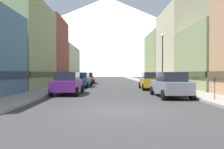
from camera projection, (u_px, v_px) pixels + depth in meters
The scene contains 19 objects.
ground_plane at pixel (121, 110), 9.80m from camera, with size 400.00×400.00×0.00m, color #353535.
sidewalk_left at pixel (82, 81), 44.69m from camera, with size 2.50×100.00×0.15m, color gray.
sidewalk_right at pixel (141, 81), 44.90m from camera, with size 2.50×100.00×0.15m, color gray.
storefront_left_1 at pixel (3, 47), 23.29m from camera, with size 9.68×9.85×9.44m.
storefront_left_2 at pixel (32, 53), 32.60m from camera, with size 9.90×8.29×10.02m.
storefront_left_3 at pixel (61, 65), 44.28m from camera, with size 6.38×13.85×7.16m.
storefront_right_1 at pixel (221, 60), 21.80m from camera, with size 7.24×8.61×6.42m.
storefront_right_2 at pixel (195, 49), 31.13m from camera, with size 9.60×10.00×10.89m.
storefront_right_3 at pixel (167, 58), 42.09m from camera, with size 7.57×11.47×9.52m.
car_left_0 at pixel (68, 83), 16.98m from camera, with size 2.09×4.41×1.78m.
car_left_1 at pixel (82, 80), 25.61m from camera, with size 2.22×4.47×1.78m.
car_left_2 at pixel (88, 78), 32.80m from camera, with size 2.10×4.42×1.78m.
car_right_0 at pixel (170, 85), 14.97m from camera, with size 2.12×4.43×1.78m.
car_right_1 at pixel (150, 81), 21.99m from camera, with size 2.24×4.48×1.78m.
parking_meter_near at pixel (215, 85), 12.59m from camera, with size 0.14×0.10×1.33m.
potted_plant_0 at pixel (190, 85), 19.70m from camera, with size 0.62×0.62×0.87m.
pedestrian_0 at pixel (151, 78), 33.69m from camera, with size 0.36×0.36×1.69m.
streetlamp_right at pixel (163, 52), 23.17m from camera, with size 0.36×0.36×5.86m.
mountain_backdrop at pixel (108, 36), 269.30m from camera, with size 359.84×359.84×97.72m, color silver.
Camera 1 is at (-0.56, -9.78, 1.75)m, focal length 34.04 mm.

